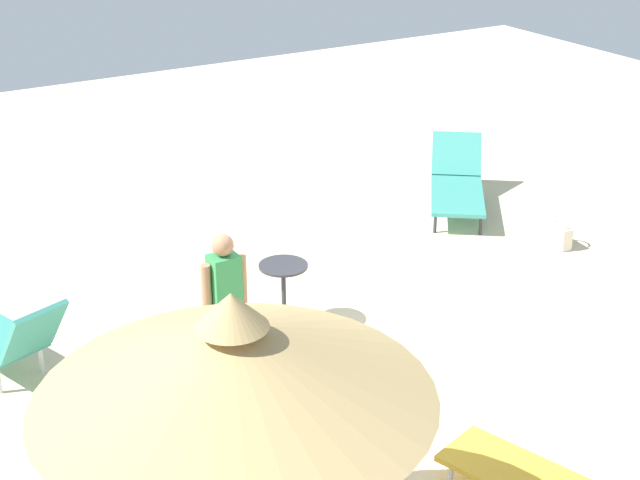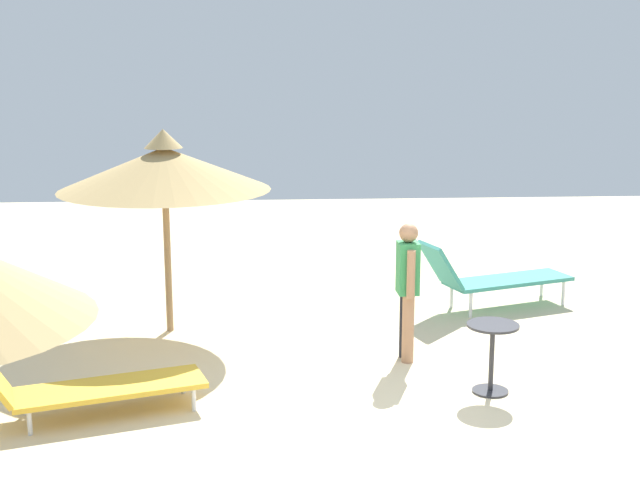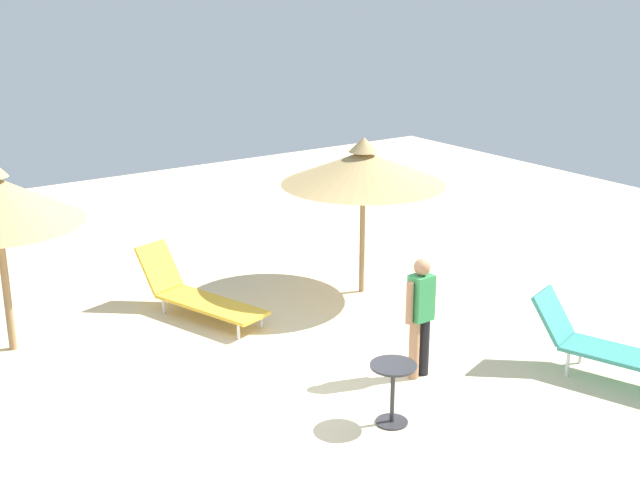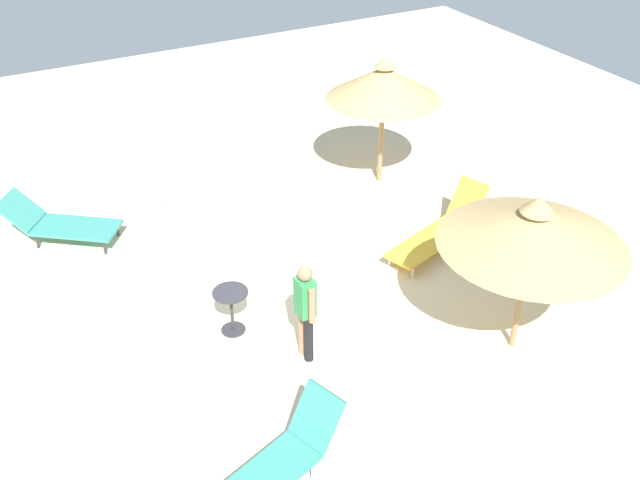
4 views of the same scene
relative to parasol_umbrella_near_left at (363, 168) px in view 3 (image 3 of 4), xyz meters
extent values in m
cube|color=beige|center=(2.34, -2.65, -2.02)|extent=(24.00, 24.00, 0.10)
cylinder|color=olive|center=(0.00, 0.00, -0.92)|extent=(0.08, 0.08, 2.11)
cone|color=tan|center=(0.00, 0.00, 0.00)|extent=(2.48, 2.48, 0.50)
cone|color=tan|center=(0.00, 0.00, 0.35)|extent=(0.45, 0.45, 0.22)
cylinder|color=olive|center=(-0.95, -5.06, -0.90)|extent=(0.10, 0.10, 2.14)
cube|color=gold|center=(-0.30, -2.46, -1.72)|extent=(1.84, 1.06, 0.05)
cylinder|color=silver|center=(0.33, -2.01, -1.86)|extent=(0.04, 0.04, 0.22)
cylinder|color=silver|center=(0.48, -2.46, -1.86)|extent=(0.04, 0.04, 0.22)
cylinder|color=silver|center=(-1.07, -2.46, -1.86)|extent=(0.04, 0.04, 0.22)
cylinder|color=silver|center=(-0.93, -2.91, -1.86)|extent=(0.04, 0.04, 0.22)
cube|color=gold|center=(-1.31, -2.78, -1.38)|extent=(0.57, 0.66, 0.66)
cube|color=teal|center=(4.35, 0.76, -1.62)|extent=(1.79, 1.09, 0.05)
cylinder|color=silver|center=(3.59, 0.74, -1.81)|extent=(0.04, 0.04, 0.33)
cylinder|color=silver|center=(3.75, 0.30, -1.81)|extent=(0.04, 0.04, 0.33)
cube|color=teal|center=(3.37, 0.42, -1.31)|extent=(0.57, 0.66, 0.58)
cylinder|color=black|center=(2.69, -1.10, -1.60)|extent=(0.13, 0.13, 0.75)
cylinder|color=#A57554|center=(2.69, -1.27, -1.60)|extent=(0.13, 0.13, 0.75)
cube|color=#338C4C|center=(2.69, -1.19, -0.94)|extent=(0.23, 0.27, 0.56)
sphere|color=#A57554|center=(2.69, -1.19, -0.55)|extent=(0.20, 0.20, 0.20)
cylinder|color=#A57554|center=(2.68, -1.00, -0.96)|extent=(0.09, 0.09, 0.52)
cylinder|color=#A57554|center=(2.69, -1.37, -0.96)|extent=(0.09, 0.09, 0.52)
cylinder|color=#2D2D33|center=(3.38, -2.17, -1.28)|extent=(0.51, 0.51, 0.02)
cylinder|color=#2D2D33|center=(3.38, -2.17, -1.63)|extent=(0.05, 0.05, 0.68)
cylinder|color=#2D2D33|center=(3.38, -2.17, -1.96)|extent=(0.36, 0.36, 0.02)
camera|label=1|loc=(-4.48, 2.07, 2.97)|focal=53.86mm
camera|label=2|loc=(1.18, -10.32, 1.37)|focal=49.71mm
camera|label=3|loc=(9.61, -7.46, 2.72)|focal=46.83mm
camera|label=4|loc=(6.05, 5.48, 4.89)|focal=40.16mm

